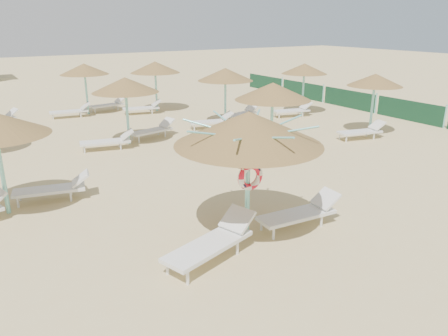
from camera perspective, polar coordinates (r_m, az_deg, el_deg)
ground at (r=10.34m, az=2.95°, el=-8.88°), size 120.00×120.00×0.00m
main_palapa at (r=9.50m, az=3.24°, el=5.13°), size 3.28×3.28×2.94m
lounger_main_a at (r=9.26m, az=-1.41°, el=-9.57°), size 2.38×1.35×0.83m
lounger_main_b at (r=10.80m, az=10.05°, el=-5.73°), size 2.16×0.77×0.77m
palapa_field at (r=19.14m, az=-9.05°, el=10.98°), size 18.95×14.32×2.70m
windbreak_fence at (r=26.34m, az=16.08°, el=8.63°), size 0.08×19.84×1.10m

